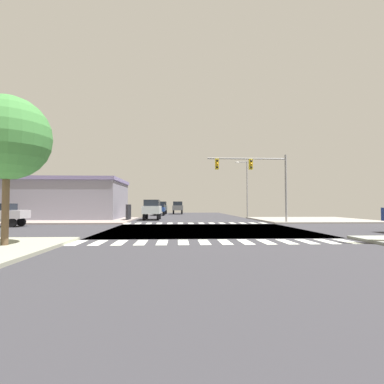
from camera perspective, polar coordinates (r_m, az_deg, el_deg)
ground at (r=22.06m, az=2.58°, el=-7.10°), size 90.00×90.00×0.05m
sidewalk_corner_ne at (r=37.11m, az=21.25°, el=-4.86°), size 12.00×12.00×0.14m
sidewalk_corner_nw at (r=35.66m, az=-20.72°, el=-4.98°), size 12.00×12.00×0.14m
crosswalk_near at (r=14.81m, az=4.25°, el=-9.32°), size 13.50×2.00×0.01m
crosswalk_far at (r=29.30m, az=0.77°, el=-5.86°), size 13.50×2.00×0.01m
traffic_signal_mast at (r=30.00m, az=11.78°, el=3.69°), size 7.72×0.55×6.62m
street_lamp at (r=44.28m, az=9.96°, el=1.55°), size 1.78×0.32×7.99m
bank_building at (r=40.40m, az=-24.02°, el=-1.24°), size 17.37×10.00×4.86m
sidewalk_tree at (r=14.94m, az=-31.30°, el=8.62°), size 3.50×3.50×6.32m
sedan_nearside_1 at (r=50.39m, az=-6.11°, el=-3.11°), size 1.80×4.30×1.88m
suv_crossing_1 at (r=36.06m, az=-7.46°, el=-2.97°), size 1.96×4.60×2.34m
suv_leading_2 at (r=57.40m, az=-2.70°, el=-2.75°), size 1.96×4.60×2.34m
suv_outer_3 at (r=57.95m, az=-5.67°, el=-2.73°), size 1.96×4.60×2.34m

